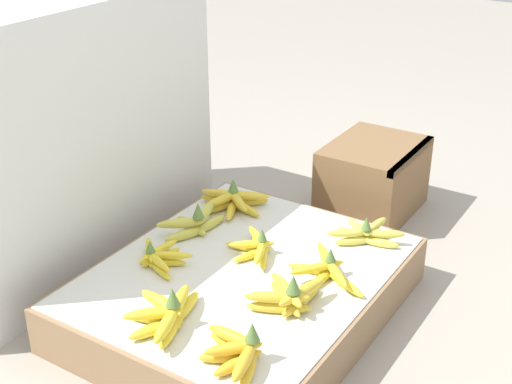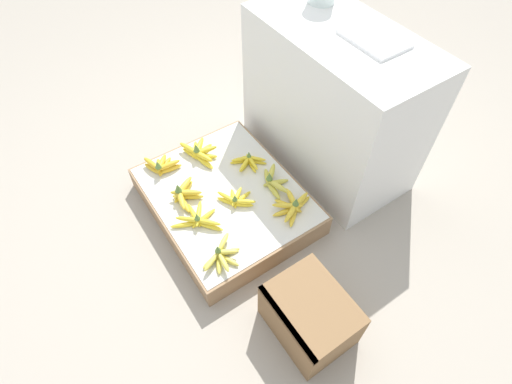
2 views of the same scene
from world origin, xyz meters
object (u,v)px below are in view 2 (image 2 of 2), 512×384
(wooden_crate, at_px, (310,315))
(banana_bunch_front_right, at_px, (221,255))
(banana_bunch_front_midright, at_px, (198,220))
(banana_bunch_middle_midright, at_px, (236,200))
(foam_tray_white, at_px, (374,39))
(banana_bunch_back_right, at_px, (293,206))
(banana_bunch_front_midleft, at_px, (184,194))
(banana_bunch_front_left, at_px, (161,166))
(banana_bunch_back_midright, at_px, (273,182))
(banana_bunch_back_midleft, at_px, (249,161))
(banana_bunch_middle_left, at_px, (199,152))

(wooden_crate, relative_size, banana_bunch_front_right, 1.76)
(banana_bunch_front_midright, distance_m, banana_bunch_middle_midright, 0.23)
(banana_bunch_front_right, distance_m, foam_tray_white, 1.24)
(wooden_crate, height_order, banana_bunch_back_right, wooden_crate)
(banana_bunch_front_midleft, distance_m, banana_bunch_front_midright, 0.18)
(wooden_crate, relative_size, banana_bunch_middle_midright, 2.04)
(banana_bunch_front_right, bearing_deg, banana_bunch_front_left, 179.09)
(banana_bunch_back_midright, relative_size, foam_tray_white, 0.80)
(foam_tray_white, bearing_deg, banana_bunch_middle_midright, -91.29)
(banana_bunch_back_midleft, relative_size, banana_bunch_back_right, 0.77)
(banana_bunch_front_midleft, distance_m, banana_bunch_back_right, 0.58)
(banana_bunch_back_midleft, xyz_separation_m, banana_bunch_back_midright, (0.21, 0.02, 0.01))
(banana_bunch_middle_midright, xyz_separation_m, banana_bunch_back_midright, (0.01, 0.23, 0.01))
(wooden_crate, bearing_deg, banana_bunch_back_midright, 157.21)
(banana_bunch_front_left, height_order, banana_bunch_middle_midright, banana_bunch_front_left)
(banana_bunch_middle_left, relative_size, banana_bunch_middle_midright, 1.43)
(banana_bunch_front_right, bearing_deg, banana_bunch_middle_left, 159.70)
(wooden_crate, distance_m, foam_tray_white, 1.29)
(banana_bunch_back_right, bearing_deg, foam_tray_white, 108.62)
(wooden_crate, xyz_separation_m, banana_bunch_front_midleft, (-0.88, -0.16, 0.05))
(banana_bunch_middle_left, relative_size, banana_bunch_back_midright, 1.10)
(banana_bunch_front_midright, height_order, banana_bunch_back_midleft, banana_bunch_front_midright)
(banana_bunch_front_midleft, relative_size, banana_bunch_front_midright, 0.78)
(banana_bunch_front_midright, bearing_deg, foam_tray_white, 89.10)
(banana_bunch_middle_left, relative_size, banana_bunch_back_midleft, 1.42)
(banana_bunch_front_left, bearing_deg, banana_bunch_front_midright, -0.31)
(banana_bunch_front_right, relative_size, banana_bunch_back_midright, 0.90)
(banana_bunch_front_right, distance_m, banana_bunch_back_midleft, 0.62)
(banana_bunch_middle_left, height_order, banana_bunch_back_midleft, banana_bunch_middle_left)
(banana_bunch_front_midleft, relative_size, banana_bunch_middle_midright, 1.07)
(wooden_crate, distance_m, banana_bunch_front_left, 1.15)
(banana_bunch_front_left, bearing_deg, foam_tray_white, 65.73)
(banana_bunch_middle_midright, bearing_deg, banana_bunch_back_right, 47.28)
(banana_bunch_front_midleft, distance_m, foam_tray_white, 1.21)
(banana_bunch_front_right, xyz_separation_m, banana_bunch_back_midright, (-0.23, 0.47, 0.01))
(banana_bunch_back_midright, bearing_deg, banana_bunch_front_left, -134.31)
(banana_bunch_middle_left, relative_size, foam_tray_white, 0.88)
(wooden_crate, xyz_separation_m, banana_bunch_back_right, (-0.50, 0.28, 0.04))
(banana_bunch_back_midleft, bearing_deg, banana_bunch_back_midright, 6.48)
(banana_bunch_front_midright, distance_m, banana_bunch_back_midleft, 0.48)
(wooden_crate, height_order, banana_bunch_front_midright, wooden_crate)
(banana_bunch_front_midleft, xyz_separation_m, banana_bunch_back_midleft, (-0.01, 0.42, -0.01))
(banana_bunch_front_midright, relative_size, banana_bunch_middle_midright, 1.38)
(banana_bunch_middle_midright, bearing_deg, foam_tray_white, 88.71)
(wooden_crate, xyz_separation_m, banana_bunch_back_midright, (-0.69, 0.29, 0.05))
(banana_bunch_back_midright, bearing_deg, banana_bunch_middle_midright, -93.00)
(wooden_crate, distance_m, banana_bunch_middle_left, 1.11)
(banana_bunch_back_midleft, height_order, banana_bunch_back_midright, banana_bunch_back_midright)
(banana_bunch_front_midleft, height_order, banana_bunch_back_midright, banana_bunch_front_midleft)
(banana_bunch_back_right, bearing_deg, banana_bunch_front_left, -145.00)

